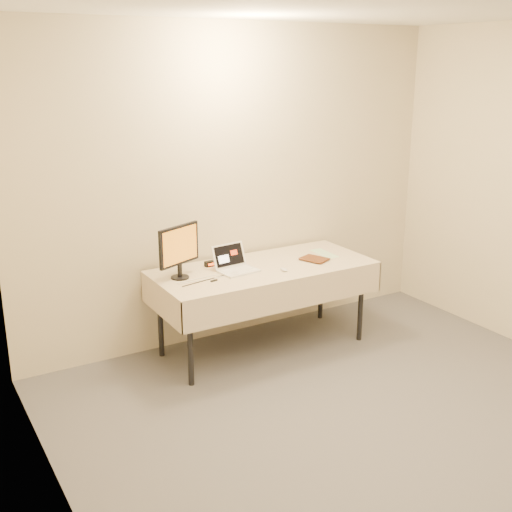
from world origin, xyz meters
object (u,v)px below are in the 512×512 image
table (263,273)px  book (309,250)px  laptop (234,264)px  monitor (179,248)px

table → book: 0.44m
laptop → book: size_ratio=1.49×
book → laptop: bearing=145.2°
laptop → book: (0.65, -0.14, 0.06)m
table → laptop: size_ratio=5.62×
table → laptop: bearing=172.8°
book → monitor: bearing=148.1°
table → laptop: 0.28m
monitor → book: 1.13m
table → monitor: bearing=173.9°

